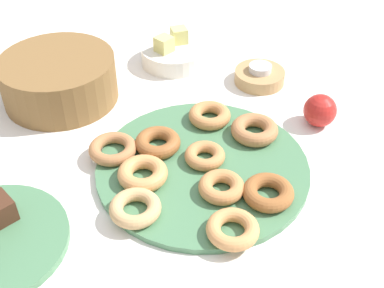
% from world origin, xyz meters
% --- Properties ---
extents(ground_plane, '(2.40, 2.40, 0.00)m').
position_xyz_m(ground_plane, '(0.00, 0.00, 0.00)').
color(ground_plane, white).
extents(donut_plate, '(0.39, 0.39, 0.01)m').
position_xyz_m(donut_plate, '(0.00, 0.00, 0.01)').
color(donut_plate, '#4C7F56').
rests_on(donut_plate, ground_plane).
extents(donut_0, '(0.11, 0.11, 0.03)m').
position_xyz_m(donut_0, '(0.03, -0.13, 0.02)').
color(donut_0, '#995B2D').
rests_on(donut_0, donut_plate).
extents(donut_1, '(0.12, 0.12, 0.02)m').
position_xyz_m(donut_1, '(-0.11, 0.13, 0.02)').
color(donut_1, '#B27547').
rests_on(donut_1, donut_plate).
extents(donut_2, '(0.12, 0.12, 0.02)m').
position_xyz_m(donut_2, '(-0.16, -0.02, 0.02)').
color(donut_2, tan).
rests_on(donut_2, donut_plate).
extents(donut_3, '(0.11, 0.11, 0.02)m').
position_xyz_m(donut_3, '(-0.07, -0.15, 0.02)').
color(donut_3, tan).
rests_on(donut_3, donut_plate).
extents(donut_4, '(0.12, 0.12, 0.03)m').
position_xyz_m(donut_4, '(0.13, 0.00, 0.03)').
color(donut_4, '#B27547').
rests_on(donut_4, donut_plate).
extents(donut_5, '(0.12, 0.12, 0.03)m').
position_xyz_m(donut_5, '(-0.03, 0.09, 0.03)').
color(donut_5, '#995B2D').
rests_on(donut_5, donut_plate).
extents(donut_6, '(0.12, 0.12, 0.03)m').
position_xyz_m(donut_6, '(0.10, 0.09, 0.02)').
color(donut_6, '#C6844C').
rests_on(donut_6, donut_plate).
extents(donut_7, '(0.12, 0.12, 0.03)m').
position_xyz_m(donut_7, '(-0.11, 0.04, 0.03)').
color(donut_7, tan).
rests_on(donut_7, donut_plate).
extents(donut_8, '(0.10, 0.10, 0.02)m').
position_xyz_m(donut_8, '(-0.02, -0.07, 0.02)').
color(donut_8, '#C6844C').
rests_on(donut_8, donut_plate).
extents(donut_9, '(0.10, 0.10, 0.02)m').
position_xyz_m(donut_9, '(0.01, 0.01, 0.02)').
color(donut_9, '#C6844C').
rests_on(donut_9, donut_plate).
extents(candle_holder, '(0.11, 0.11, 0.03)m').
position_xyz_m(candle_holder, '(0.29, 0.14, 0.01)').
color(candle_holder, tan).
rests_on(candle_holder, ground_plane).
extents(tealight, '(0.05, 0.05, 0.01)m').
position_xyz_m(tealight, '(0.29, 0.14, 0.04)').
color(tealight, silver).
rests_on(tealight, candle_holder).
extents(basket, '(0.25, 0.25, 0.10)m').
position_xyz_m(basket, '(-0.08, 0.37, 0.05)').
color(basket, brown).
rests_on(basket, ground_plane).
extents(fruit_bowl, '(0.16, 0.16, 0.04)m').
position_xyz_m(fruit_bowl, '(0.20, 0.33, 0.02)').
color(fruit_bowl, silver).
rests_on(fruit_bowl, ground_plane).
extents(melon_chunk_left, '(0.04, 0.04, 0.04)m').
position_xyz_m(melon_chunk_left, '(0.17, 0.33, 0.06)').
color(melon_chunk_left, '#DBD67A').
rests_on(melon_chunk_left, fruit_bowl).
extents(melon_chunk_right, '(0.05, 0.05, 0.04)m').
position_xyz_m(melon_chunk_right, '(0.23, 0.35, 0.06)').
color(melon_chunk_right, '#DBD67A').
rests_on(melon_chunk_right, fruit_bowl).
extents(apple, '(0.07, 0.07, 0.07)m').
position_xyz_m(apple, '(0.27, -0.05, 0.03)').
color(apple, red).
rests_on(apple, ground_plane).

